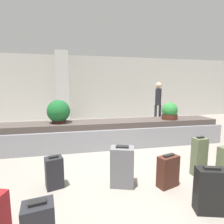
# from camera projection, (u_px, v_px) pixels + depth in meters

# --- Properties ---
(ground_plane) EXTENTS (18.00, 18.00, 0.00)m
(ground_plane) POSITION_uv_depth(u_px,v_px,m) (130.00, 174.00, 3.33)
(ground_plane) COLOR gray
(back_wall) EXTENTS (18.00, 0.06, 3.20)m
(back_wall) POSITION_uv_depth(u_px,v_px,m) (95.00, 88.00, 9.02)
(back_wall) COLOR beige
(back_wall) RESTS_ON ground_plane
(carousel) EXTENTS (6.35, 0.93, 0.70)m
(carousel) POSITION_uv_depth(u_px,v_px,m) (112.00, 133.00, 4.95)
(carousel) COLOR gray
(carousel) RESTS_ON ground_plane
(pillar) EXTENTS (0.55, 0.55, 3.20)m
(pillar) POSITION_uv_depth(u_px,v_px,m) (63.00, 88.00, 7.78)
(pillar) COLOR silver
(pillar) RESTS_ON ground_plane
(suitcase_1) EXTENTS (0.32, 0.28, 0.54)m
(suitcase_1) POSITION_uv_depth(u_px,v_px,m) (54.00, 172.00, 2.85)
(suitcase_1) COLOR #232328
(suitcase_1) RESTS_ON ground_plane
(suitcase_2) EXTENTS (0.40, 0.28, 0.63)m
(suitcase_2) POSITION_uv_depth(u_px,v_px,m) (210.00, 191.00, 2.27)
(suitcase_2) COLOR black
(suitcase_2) RESTS_ON ground_plane
(suitcase_3) EXTENTS (0.39, 0.28, 0.55)m
(suitcase_3) POSITION_uv_depth(u_px,v_px,m) (168.00, 171.00, 2.88)
(suitcase_3) COLOR #472319
(suitcase_3) RESTS_ON ground_plane
(suitcase_6) EXTENTS (0.44, 0.36, 0.69)m
(suitcase_6) POSITION_uv_depth(u_px,v_px,m) (122.00, 166.00, 2.89)
(suitcase_6) COLOR slate
(suitcase_6) RESTS_ON ground_plane
(suitcase_7) EXTENTS (0.26, 0.19, 0.74)m
(suitcase_7) POSITION_uv_depth(u_px,v_px,m) (199.00, 157.00, 3.24)
(suitcase_7) COLOR #5B6647
(suitcase_7) RESTS_ON ground_plane
(potted_plant_0) EXTENTS (0.59, 0.59, 0.61)m
(potted_plant_0) POSITION_uv_depth(u_px,v_px,m) (59.00, 112.00, 4.59)
(potted_plant_0) COLOR #381914
(potted_plant_0) RESTS_ON carousel
(potted_plant_1) EXTENTS (0.45, 0.45, 0.49)m
(potted_plant_1) POSITION_uv_depth(u_px,v_px,m) (170.00, 112.00, 5.12)
(potted_plant_1) COLOR #4C2319
(potted_plant_1) RESTS_ON carousel
(traveler_0) EXTENTS (0.34, 0.36, 1.85)m
(traveler_0) POSITION_uv_depth(u_px,v_px,m) (158.00, 99.00, 7.42)
(traveler_0) COLOR #282833
(traveler_0) RESTS_ON ground_plane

